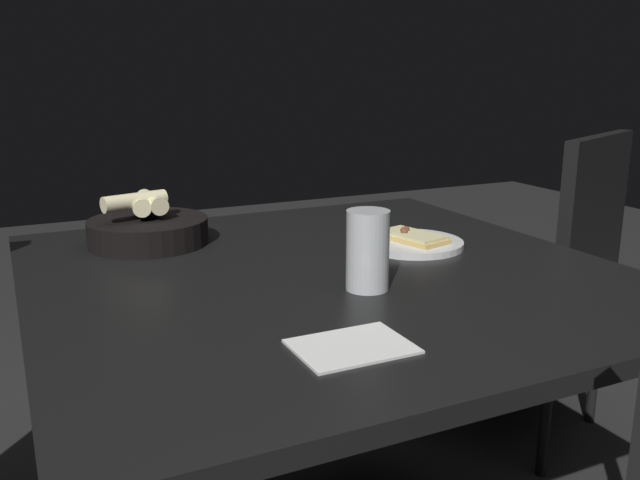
{
  "coord_description": "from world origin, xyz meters",
  "views": [
    {
      "loc": [
        -0.54,
        -1.11,
        1.09
      ],
      "look_at": [
        0.03,
        0.09,
        0.75
      ],
      "focal_mm": 37.93,
      "sensor_mm": 36.0,
      "label": 1
    }
  ],
  "objects_px": {
    "pizza_plate": "(412,242)",
    "beer_glass": "(368,253)",
    "dining_table": "(325,296)",
    "bread_basket": "(148,228)",
    "chair_far": "(547,269)"
  },
  "relations": [
    {
      "from": "pizza_plate",
      "to": "bread_basket",
      "type": "bearing_deg",
      "value": 152.01
    },
    {
      "from": "dining_table",
      "to": "pizza_plate",
      "type": "relative_size",
      "value": 4.94
    },
    {
      "from": "chair_far",
      "to": "dining_table",
      "type": "bearing_deg",
      "value": -161.38
    },
    {
      "from": "dining_table",
      "to": "chair_far",
      "type": "xyz_separation_m",
      "value": [
        0.85,
        0.29,
        -0.13
      ]
    },
    {
      "from": "dining_table",
      "to": "pizza_plate",
      "type": "height_order",
      "value": "pizza_plate"
    },
    {
      "from": "dining_table",
      "to": "beer_glass",
      "type": "xyz_separation_m",
      "value": [
        0.01,
        -0.14,
        0.12
      ]
    },
    {
      "from": "bread_basket",
      "to": "beer_glass",
      "type": "distance_m",
      "value": 0.55
    },
    {
      "from": "pizza_plate",
      "to": "beer_glass",
      "type": "relative_size",
      "value": 1.58
    },
    {
      "from": "dining_table",
      "to": "beer_glass",
      "type": "bearing_deg",
      "value": -84.15
    },
    {
      "from": "dining_table",
      "to": "beer_glass",
      "type": "relative_size",
      "value": 7.79
    },
    {
      "from": "dining_table",
      "to": "pizza_plate",
      "type": "xyz_separation_m",
      "value": [
        0.24,
        0.07,
        0.07
      ]
    },
    {
      "from": "pizza_plate",
      "to": "chair_far",
      "type": "relative_size",
      "value": 0.24
    },
    {
      "from": "bread_basket",
      "to": "beer_glass",
      "type": "bearing_deg",
      "value": -59.77
    },
    {
      "from": "bread_basket",
      "to": "chair_far",
      "type": "bearing_deg",
      "value": -2.72
    },
    {
      "from": "beer_glass",
      "to": "pizza_plate",
      "type": "bearing_deg",
      "value": 42.49
    }
  ]
}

